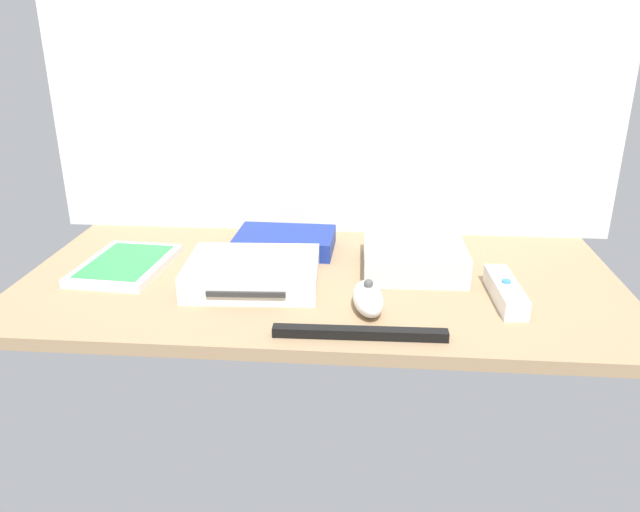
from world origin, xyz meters
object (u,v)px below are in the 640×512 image
Objects in this scene: sensor_bar at (360,333)px; game_case at (126,265)px; game_console at (253,273)px; mini_computer at (414,255)px; remote_nunchuk at (368,298)px; network_router at (285,242)px; remote_wand at (505,291)px.

game_case is at bearing 151.71° from sensor_bar.
mini_computer is (26.37, 8.91, 0.44)cm from game_console.
game_case is 44.07cm from remote_nunchuk.
network_router is at bearing 27.41° from game_case.
game_console reaches higher than sensor_bar.
mini_computer is 0.95× the size of network_router.
remote_wand is at bearing 5.74° from remote_nunchuk.
sensor_bar is at bearing -105.40° from remote_nunchuk.
game_case is at bearing -155.27° from network_router.
sensor_bar is (-0.98, -8.32, -1.34)cm from remote_nunchuk.
network_router is 1.22× the size of remote_wand.
game_case is at bearing 154.50° from remote_nunchuk.
mini_computer is 0.87× the size of game_case.
game_case is 1.09× the size of network_router.
game_case is 63.68cm from remote_wand.
remote_wand is 26.00cm from sensor_bar.
mini_computer reaches higher than remote_wand.
remote_nunchuk is at bearing -114.75° from mini_computer.
mini_computer is 1.16× the size of remote_wand.
network_router is at bearing 162.22° from mini_computer.
remote_wand is (39.80, -2.27, -0.69)cm from game_console.
game_console is 27.84cm from mini_computer.
game_case is 46.27cm from sensor_bar.
remote_wand is at bearing -6.23° from game_console.
mini_computer is 18.28cm from remote_nunchuk.
game_console reaches higher than remote_wand.
game_console reaches higher than game_case.
game_console is 23.94cm from sensor_bar.
game_console is at bearing 149.01° from remote_nunchuk.
network_router is at bearing 113.24° from sensor_bar.
remote_nunchuk is 0.44× the size of sensor_bar.
mini_computer reaches higher than game_case.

